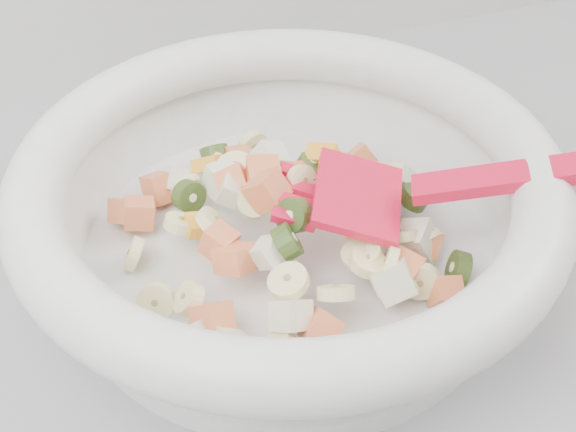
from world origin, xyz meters
name	(u,v)px	position (x,y,z in m)	size (l,w,h in m)	color
mixing_bowl	(289,205)	(0.17, 1.43, 0.96)	(0.47, 0.38, 0.14)	white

